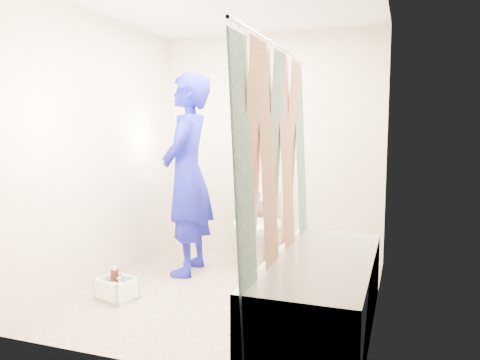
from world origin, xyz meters
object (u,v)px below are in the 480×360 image
(toilet, at_px, (256,227))
(plumber, at_px, (187,175))
(bathtub, at_px, (321,290))
(cleaning_caddy, at_px, (117,290))

(toilet, height_order, plumber, plumber)
(bathtub, relative_size, cleaning_caddy, 4.97)
(toilet, distance_m, cleaning_caddy, 1.59)
(plumber, bearing_deg, toilet, 125.25)
(cleaning_caddy, bearing_deg, plumber, 91.59)
(bathtub, height_order, toilet, toilet)
(plumber, bearing_deg, cleaning_caddy, -23.77)
(plumber, distance_m, cleaning_caddy, 1.24)
(toilet, distance_m, plumber, 0.93)
(plumber, bearing_deg, bathtub, 51.48)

